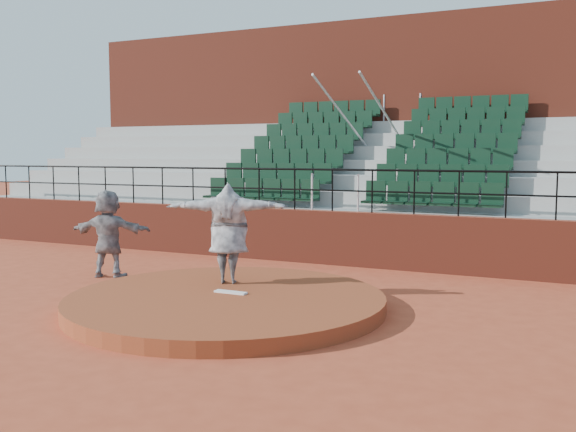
# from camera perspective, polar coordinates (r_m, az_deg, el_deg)

# --- Properties ---
(ground) EXTENTS (90.00, 90.00, 0.00)m
(ground) POSITION_cam_1_polar(r_m,az_deg,el_deg) (11.29, -5.50, -8.22)
(ground) COLOR #AE4327
(ground) RESTS_ON ground
(pitchers_mound) EXTENTS (5.50, 5.50, 0.25)m
(pitchers_mound) POSITION_cam_1_polar(r_m,az_deg,el_deg) (11.26, -5.50, -7.60)
(pitchers_mound) COLOR brown
(pitchers_mound) RESTS_ON ground
(pitching_rubber) EXTENTS (0.60, 0.15, 0.03)m
(pitching_rubber) POSITION_cam_1_polar(r_m,az_deg,el_deg) (11.36, -5.12, -6.76)
(pitching_rubber) COLOR white
(pitching_rubber) RESTS_ON pitchers_mound
(boundary_wall) EXTENTS (24.00, 0.30, 1.30)m
(boundary_wall) POSITION_cam_1_polar(r_m,az_deg,el_deg) (15.60, 3.94, -1.93)
(boundary_wall) COLOR maroon
(boundary_wall) RESTS_ON ground
(wall_railing) EXTENTS (24.04, 0.05, 1.03)m
(wall_railing) POSITION_cam_1_polar(r_m,az_deg,el_deg) (15.48, 3.97, 3.13)
(wall_railing) COLOR black
(wall_railing) RESTS_ON boundary_wall
(seating_deck) EXTENTS (24.00, 5.97, 4.63)m
(seating_deck) POSITION_cam_1_polar(r_m,az_deg,el_deg) (18.95, 7.99, 1.76)
(seating_deck) COLOR #9C9C96
(seating_deck) RESTS_ON ground
(press_box_facade) EXTENTS (24.00, 3.00, 7.10)m
(press_box_facade) POSITION_cam_1_polar(r_m,az_deg,el_deg) (22.73, 11.07, 7.66)
(press_box_facade) COLOR maroon
(press_box_facade) RESTS_ON ground
(pitcher) EXTENTS (2.38, 1.38, 1.88)m
(pitcher) POSITION_cam_1_polar(r_m,az_deg,el_deg) (12.09, -5.32, -1.56)
(pitcher) COLOR black
(pitcher) RESTS_ON pitchers_mound
(fielder) EXTENTS (1.86, 1.04, 1.91)m
(fielder) POSITION_cam_1_polar(r_m,az_deg,el_deg) (14.47, -15.67, -1.49)
(fielder) COLOR black
(fielder) RESTS_ON ground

